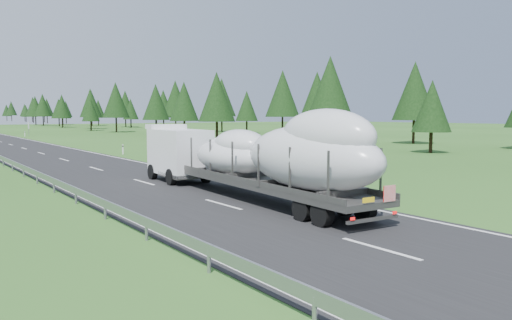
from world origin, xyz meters
TOP-DOWN VIEW (x-y plane):
  - ground at (0.00, 0.00)m, footprint 400.00×400.00m
  - highway_sign at (7.20, 80.00)m, footprint 0.08×0.90m
  - tree_line_right at (39.72, 125.46)m, footprint 28.46×351.14m
  - boat_truck at (1.97, 0.39)m, footprint 3.39×18.57m

SIDE VIEW (x-z plane):
  - ground at x=0.00m, z-range 0.00..0.00m
  - highway_sign at x=7.20m, z-range 0.51..3.11m
  - boat_truck at x=1.97m, z-range 0.02..4.27m
  - tree_line_right at x=39.72m, z-range 0.79..13.38m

